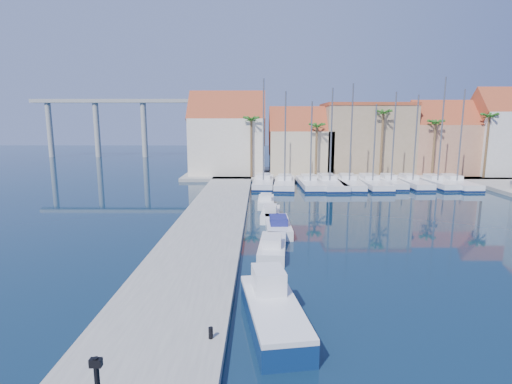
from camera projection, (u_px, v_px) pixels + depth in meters
ground at (348, 299)px, 20.86m from camera, size 260.00×260.00×0.00m
quay_west at (209, 226)px, 34.20m from camera, size 6.00×77.00×0.50m
shore_north at (346, 174)px, 67.95m from camera, size 54.00×16.00×0.50m
bollard at (211, 333)px, 16.11m from camera, size 0.19×0.19×0.47m
fishing_boat at (273, 310)px, 18.01m from camera, size 3.21×6.84×2.30m
motorboat_west_0 at (272, 247)px, 27.85m from camera, size 2.22×5.72×1.40m
motorboat_west_1 at (278, 225)px, 33.54m from camera, size 2.16×6.27×1.40m
motorboat_west_2 at (271, 213)px, 37.81m from camera, size 2.03×5.20×1.40m
motorboat_west_3 at (266, 201)px, 43.51m from camera, size 1.82×5.29×1.40m
sailboat_0 at (264, 182)px, 56.66m from camera, size 3.22×10.56×14.75m
sailboat_1 at (285, 183)px, 55.73m from camera, size 3.55×10.52×13.03m
sailboat_2 at (310, 183)px, 55.70m from camera, size 3.07×10.43×11.72m
sailboat_3 at (329, 183)px, 56.16m from camera, size 3.70×11.95×13.50m
sailboat_4 at (348, 182)px, 56.22m from camera, size 3.60×11.53×14.09m
sailboat_5 at (371, 183)px, 56.26m from camera, size 3.21×11.39×11.37m
sailboat_6 at (390, 182)px, 56.60m from camera, size 2.75×9.41×13.04m
sailboat_7 at (411, 182)px, 56.45m from camera, size 2.92×10.02×12.64m
sailboat_8 at (435, 182)px, 56.06m from camera, size 3.09×9.38×14.93m
sailboat_9 at (455, 183)px, 56.01m from camera, size 3.00×10.40×13.35m
building_0 at (228, 137)px, 66.07m from camera, size 12.30×9.00×13.50m
building_1 at (300, 144)px, 66.16m from camera, size 10.30×8.00×11.00m
building_2 at (365, 138)px, 66.85m from camera, size 14.20×10.20×11.50m
building_3 at (440, 141)px, 65.81m from camera, size 10.30×8.00×12.00m
building_4 at (499, 134)px, 64.54m from camera, size 8.30×8.00×14.00m
palm_0 at (251, 121)px, 60.65m from camera, size 2.60×2.60×10.15m
palm_1 at (317, 128)px, 60.71m from camera, size 2.60×2.60×9.15m
palm_2 at (383, 115)px, 60.27m from camera, size 2.60×2.60×11.15m
palm_3 at (436, 124)px, 60.44m from camera, size 2.60×2.60×9.65m
palm_4 at (489, 118)px, 60.18m from camera, size 2.60×2.60×10.65m
viaduct at (123, 116)px, 100.17m from camera, size 48.00×2.20×14.45m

